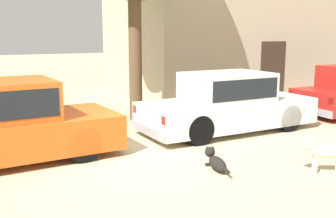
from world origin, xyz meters
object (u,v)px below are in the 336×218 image
Objects in this scene: parked_sedan_second at (227,103)px; parked_sedan_nearest at (3,123)px; stray_dog_tan at (324,152)px; stray_dog_spotted at (216,161)px.

parked_sedan_nearest is at bearing 179.60° from parked_sedan_second.
parked_sedan_second is at bearing -63.39° from stray_dog_tan.
stray_dog_spotted is 1.86m from stray_dog_tan.
parked_sedan_second reaches higher than stray_dog_spotted.
parked_sedan_nearest reaches higher than parked_sedan_second.
stray_dog_tan reaches higher than stray_dog_spotted.
parked_sedan_second is 5.18× the size of stray_dog_tan.
parked_sedan_nearest is 4.30× the size of stray_dog_spotted.
parked_sedan_nearest is at bearing 68.41° from stray_dog_spotted.
parked_sedan_second is (5.16, 0.03, -0.04)m from parked_sedan_nearest.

